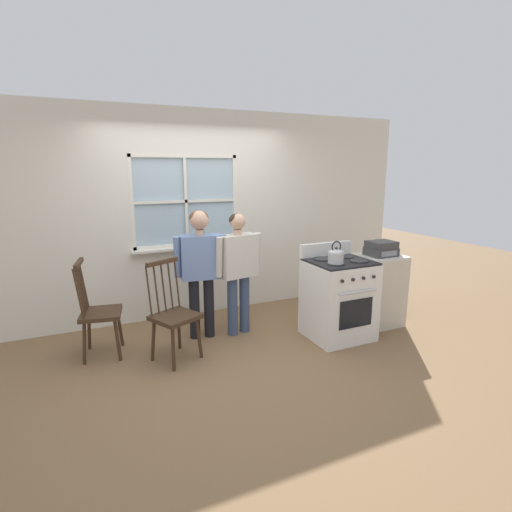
% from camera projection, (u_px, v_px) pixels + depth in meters
% --- Properties ---
extents(ground_plane, '(16.00, 16.00, 0.00)m').
position_uv_depth(ground_plane, '(234.00, 353.00, 4.30)').
color(ground_plane, brown).
extents(wall_back, '(6.40, 0.16, 2.70)m').
position_uv_depth(wall_back, '(194.00, 216.00, 5.26)').
color(wall_back, silver).
rests_on(wall_back, ground_plane).
extents(chair_by_window, '(0.55, 0.54, 1.04)m').
position_uv_depth(chair_by_window, '(174.00, 316.00, 4.10)').
color(chair_by_window, '#3D2819').
rests_on(chair_by_window, ground_plane).
extents(chair_near_wall, '(0.47, 0.48, 1.04)m').
position_uv_depth(chair_near_wall, '(99.00, 313.00, 4.17)').
color(chair_near_wall, '#3D2819').
rests_on(chair_near_wall, ground_plane).
extents(person_elderly_left, '(0.60, 0.27, 1.50)m').
position_uv_depth(person_elderly_left, '(200.00, 261.00, 4.54)').
color(person_elderly_left, black).
rests_on(person_elderly_left, ground_plane).
extents(person_teen_center, '(0.61, 0.29, 1.45)m').
position_uv_depth(person_teen_center, '(238.00, 263.00, 4.66)').
color(person_teen_center, '#384766').
rests_on(person_teen_center, ground_plane).
extents(stove, '(0.70, 0.68, 1.08)m').
position_uv_depth(stove, '(338.00, 298.00, 4.65)').
color(stove, white).
rests_on(stove, ground_plane).
extents(kettle, '(0.21, 0.17, 0.25)m').
position_uv_depth(kettle, '(336.00, 255.00, 4.35)').
color(kettle, '#B7B7BC').
rests_on(kettle, stove).
extents(potted_plant, '(0.16, 0.16, 0.34)m').
position_uv_depth(potted_plant, '(202.00, 240.00, 5.27)').
color(potted_plant, beige).
rests_on(potted_plant, wall_back).
extents(side_counter, '(0.55, 0.50, 0.90)m').
position_uv_depth(side_counter, '(377.00, 290.00, 5.04)').
color(side_counter, beige).
rests_on(side_counter, ground_plane).
extents(stereo, '(0.34, 0.29, 0.18)m').
position_uv_depth(stereo, '(381.00, 249.00, 4.91)').
color(stereo, '#38383A').
rests_on(stereo, side_counter).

